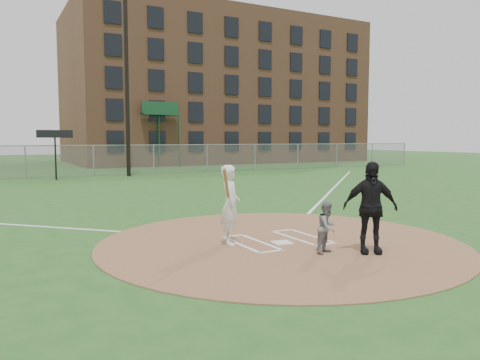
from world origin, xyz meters
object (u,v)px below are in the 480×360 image
umpire (370,207)px  batter_at_plate (230,205)px  home_plate (282,243)px  catcher (327,227)px

umpire → batter_at_plate: bearing=164.8°
batter_at_plate → home_plate: bearing=-24.9°
home_plate → catcher: (0.34, -1.19, 0.53)m
home_plate → umpire: umpire is taller
batter_at_plate → catcher: bearing=-50.2°
home_plate → batter_at_plate: bearing=155.1°
home_plate → umpire: size_ratio=0.22×
catcher → umpire: size_ratio=0.57×
home_plate → catcher: bearing=-74.2°
home_plate → batter_at_plate: (-1.07, 0.50, 0.89)m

